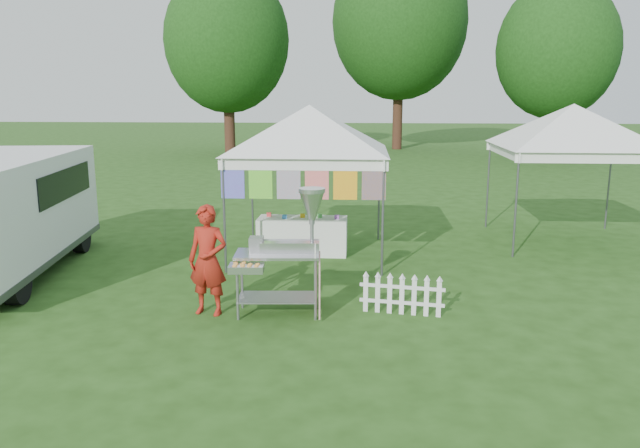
{
  "coord_description": "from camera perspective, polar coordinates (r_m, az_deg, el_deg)",
  "views": [
    {
      "loc": [
        1.06,
        -8.76,
        3.23
      ],
      "look_at": [
        0.36,
        1.3,
        1.1
      ],
      "focal_mm": 35.0,
      "sensor_mm": 36.0,
      "label": 1
    }
  ],
  "objects": [
    {
      "name": "canopy_right",
      "position": [
        14.46,
        22.22,
        10.12
      ],
      "size": [
        4.24,
        4.24,
        3.45
      ],
      "color": "#59595E",
      "rests_on": "ground"
    },
    {
      "name": "canopy_main",
      "position": [
        12.3,
        -0.98,
        10.8
      ],
      "size": [
        4.24,
        4.24,
        3.45
      ],
      "color": "#59595E",
      "rests_on": "ground"
    },
    {
      "name": "tree_right",
      "position": [
        32.09,
        20.86,
        14.66
      ],
      "size": [
        5.6,
        5.6,
        8.42
      ],
      "color": "#391E14",
      "rests_on": "ground"
    },
    {
      "name": "tree_left",
      "position": [
        33.61,
        -8.5,
        16.24
      ],
      "size": [
        6.4,
        6.4,
        9.53
      ],
      "color": "#391E14",
      "rests_on": "ground"
    },
    {
      "name": "donut_cart",
      "position": [
        9.07,
        -2.7,
        -1.61
      ],
      "size": [
        1.34,
        1.0,
        1.88
      ],
      "rotation": [
        0.0,
        0.0,
        0.07
      ],
      "color": "gray",
      "rests_on": "ground"
    },
    {
      "name": "picket_fence",
      "position": [
        9.35,
        7.49,
        -6.52
      ],
      "size": [
        1.25,
        0.23,
        0.56
      ],
      "rotation": [
        0.0,
        0.0,
        -0.16
      ],
      "color": "white",
      "rests_on": "ground"
    },
    {
      "name": "cargo_van",
      "position": [
        12.52,
        -27.16,
        1.01
      ],
      "size": [
        2.72,
        5.34,
        2.12
      ],
      "rotation": [
        0.0,
        0.0,
        0.14
      ],
      "color": "white",
      "rests_on": "ground"
    },
    {
      "name": "ground",
      "position": [
        9.4,
        -2.77,
        -8.19
      ],
      "size": [
        120.0,
        120.0,
        0.0
      ],
      "primitive_type": "plane",
      "color": "#224413",
      "rests_on": "ground"
    },
    {
      "name": "vendor",
      "position": [
        9.3,
        -10.22,
        -3.28
      ],
      "size": [
        0.66,
        0.5,
        1.64
      ],
      "primitive_type": "imported",
      "rotation": [
        0.0,
        0.0,
        -0.2
      ],
      "color": "#9E1E13",
      "rests_on": "ground"
    },
    {
      "name": "tree_mid",
      "position": [
        37.02,
        7.32,
        17.89
      ],
      "size": [
        7.6,
        7.6,
        11.52
      ],
      "color": "#391E14",
      "rests_on": "ground"
    },
    {
      "name": "display_table",
      "position": [
        12.71,
        -1.61,
        -1.08
      ],
      "size": [
        1.8,
        0.7,
        0.74
      ],
      "primitive_type": "cube",
      "color": "white",
      "rests_on": "ground"
    }
  ]
}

